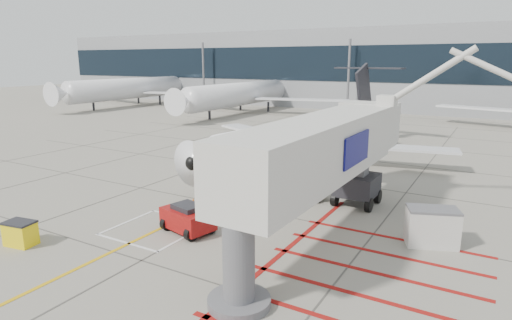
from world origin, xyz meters
The scene contains 13 objects.
ground_plane centered at (0.00, 0.00, 0.00)m, with size 260.00×260.00×0.00m, color gray.
regional_jet centered at (-1.80, 14.35, 4.02)m, with size 24.36×30.71×8.05m, color white, non-canonical shape.
jet_bridge centered at (5.71, 1.90, 3.93)m, with size 9.31×19.65×7.86m, color silver, non-canonical shape.
pushback_tug centered at (-0.28, -0.41, 0.77)m, with size 2.64×1.65×1.54m, color #990F0E, non-canonical shape.
spill_bin centered at (-6.11, -5.64, 0.59)m, with size 1.36×0.91×1.18m, color yellow, non-canonical shape.
baggage_cart centered at (2.91, 7.58, 0.64)m, with size 2.03×1.28×1.28m, color #55555A, non-canonical shape.
ground_power_unit centered at (10.66, 4.10, 0.90)m, with size 2.28×1.33×1.80m, color silver, non-canonical shape.
cone_nose centered at (-2.65, 2.99, 0.22)m, with size 0.31×0.31×0.44m, color #DB550B.
cone_side centered at (-1.19, 8.75, 0.28)m, with size 0.41×0.41×0.57m, color orange.
terminal_building centered at (10.00, 70.00, 7.00)m, with size 180.00×28.00×14.00m, color gray.
terminal_glass_band centered at (10.00, 55.95, 8.00)m, with size 180.00×0.10×6.00m, color black.
bg_aircraft_a centered at (-49.33, 46.00, 5.85)m, with size 35.11×39.01×11.70m, color silver, non-canonical shape.
bg_aircraft_b centered at (-24.64, 46.00, 5.61)m, with size 33.63×37.37×11.21m, color silver, non-canonical shape.
Camera 1 is at (12.95, -16.35, 8.52)m, focal length 30.00 mm.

